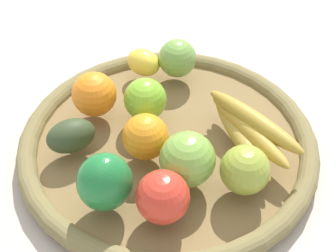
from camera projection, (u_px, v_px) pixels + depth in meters
ground_plane at (168, 152)px, 0.82m from camera, size 2.40×2.40×0.00m
basket at (168, 144)px, 0.81m from camera, size 0.48×0.48×0.04m
avocado at (71, 138)px, 0.76m from camera, size 0.09×0.07×0.05m
orange_0 at (145, 137)px, 0.75m from camera, size 0.10×0.10×0.07m
banana_bunch at (248, 129)px, 0.77m from camera, size 0.12×0.19×0.05m
orange_1 at (94, 94)px, 0.81m from camera, size 0.10×0.10×0.07m
bell_pepper at (105, 182)px, 0.67m from camera, size 0.09×0.08×0.09m
apple_4 at (245, 170)px, 0.70m from camera, size 0.09×0.09×0.07m
apple_0 at (163, 197)px, 0.66m from camera, size 0.10×0.10×0.07m
lemon_0 at (143, 62)px, 0.90m from camera, size 0.08×0.08×0.05m
apple_2 at (145, 99)px, 0.81m from camera, size 0.09×0.09×0.07m
apple_3 at (177, 58)px, 0.89m from camera, size 0.10×0.10×0.07m
apple_1 at (187, 159)px, 0.71m from camera, size 0.09×0.09×0.08m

